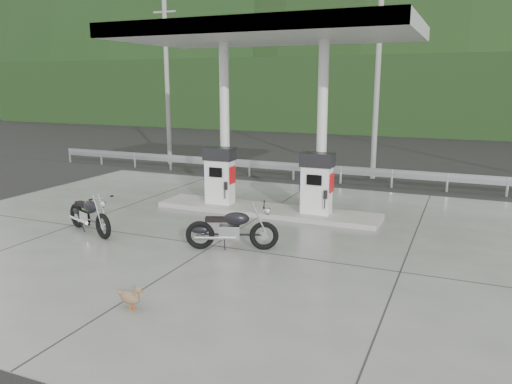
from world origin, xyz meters
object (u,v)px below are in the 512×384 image
at_px(gas_pump_right, 317,183).
at_px(duck, 130,298).
at_px(motorcycle_right, 232,229).
at_px(gas_pump_left, 220,176).
at_px(motorcycle_left, 89,215).

relative_size(gas_pump_right, duck, 3.33).
height_order(gas_pump_right, motorcycle_right, gas_pump_right).
height_order(gas_pump_left, gas_pump_right, same).
height_order(motorcycle_left, duck, motorcycle_left).
bearing_deg(motorcycle_left, gas_pump_right, 58.95).
distance_m(motorcycle_left, motorcycle_right, 4.11).
relative_size(gas_pump_right, motorcycle_right, 0.86).
relative_size(gas_pump_left, motorcycle_right, 0.86).
xyz_separation_m(gas_pump_left, gas_pump_right, (3.20, 0.00, 0.00)).
bearing_deg(gas_pump_left, motorcycle_right, -58.85).
bearing_deg(duck, gas_pump_left, 113.22).
bearing_deg(duck, gas_pump_right, 88.16).
relative_size(motorcycle_left, duck, 3.76).
bearing_deg(motorcycle_right, gas_pump_left, 100.16).
height_order(gas_pump_left, motorcycle_right, gas_pump_left).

